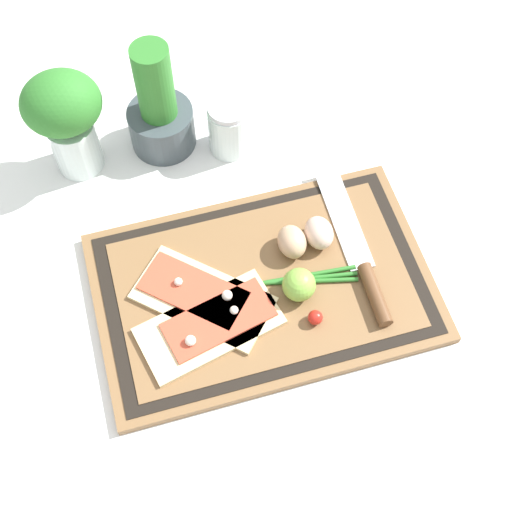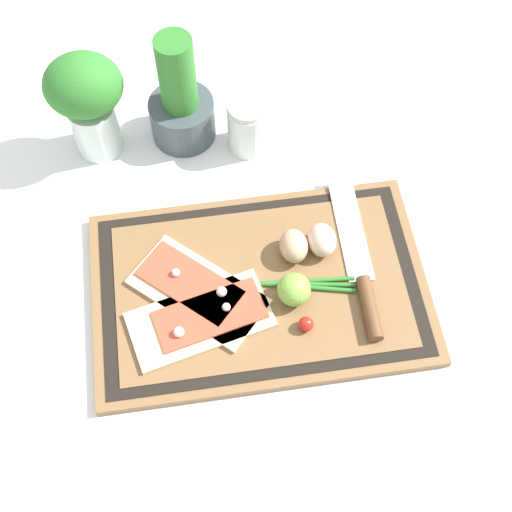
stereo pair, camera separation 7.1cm
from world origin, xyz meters
The scene contains 13 objects.
ground_plane centered at (0.00, 0.00, 0.00)m, with size 6.00×6.00×0.00m, color white.
cutting_board centered at (0.00, 0.00, 0.01)m, with size 0.51×0.33×0.02m.
pizza_slice_near centered at (-0.09, -0.05, 0.02)m, with size 0.22×0.14×0.02m.
pizza_slice_far centered at (-0.10, 0.01, 0.02)m, with size 0.22×0.21×0.02m.
knife centered at (0.15, -0.02, 0.03)m, with size 0.04×0.30×0.02m.
egg_brown centered at (0.06, 0.05, 0.04)m, with size 0.04×0.06×0.04m, color tan.
egg_pink centered at (0.10, 0.05, 0.04)m, with size 0.04×0.06×0.04m, color beige.
lime centered at (0.05, -0.03, 0.04)m, with size 0.05×0.05×0.05m, color #7FB742.
cherry_tomato_red centered at (0.06, -0.08, 0.03)m, with size 0.02×0.02×0.02m, color red.
scallion_bunch centered at (0.00, 0.00, 0.02)m, with size 0.29×0.07×0.01m.
herb_pot centered at (-0.08, 0.33, 0.07)m, with size 0.11×0.11×0.21m.
sauce_jar centered at (0.02, 0.28, 0.04)m, with size 0.07×0.07×0.10m.
herb_glass centered at (-0.23, 0.32, 0.12)m, with size 0.13×0.11×0.20m.
Camera 1 is at (-0.15, -0.48, 0.97)m, focal length 50.00 mm.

